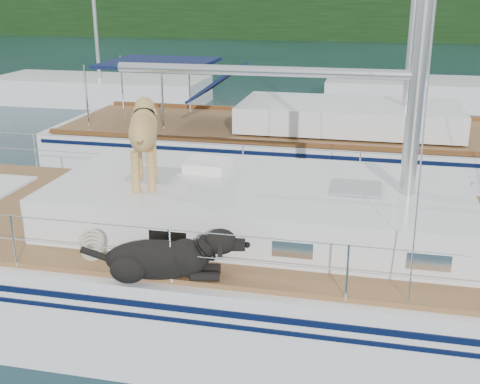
# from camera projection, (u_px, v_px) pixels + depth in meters

# --- Properties ---
(ground) EXTENTS (120.00, 120.00, 0.00)m
(ground) POSITION_uv_depth(u_px,v_px,m) (202.00, 303.00, 8.34)
(ground) COLOR black
(ground) RESTS_ON ground
(tree_line) EXTENTS (90.00, 3.00, 6.00)m
(tree_line) POSITION_uv_depth(u_px,v_px,m) (353.00, 2.00, 48.95)
(tree_line) COLOR black
(tree_line) RESTS_ON ground
(shore_bank) EXTENTS (92.00, 1.00, 1.20)m
(shore_bank) POSITION_uv_depth(u_px,v_px,m) (352.00, 32.00, 50.83)
(shore_bank) COLOR #595147
(shore_bank) RESTS_ON ground
(main_sailboat) EXTENTS (12.00, 3.95, 14.01)m
(main_sailboat) POSITION_uv_depth(u_px,v_px,m) (207.00, 259.00, 8.09)
(main_sailboat) COLOR white
(main_sailboat) RESTS_ON ground
(neighbor_sailboat) EXTENTS (11.00, 3.50, 13.30)m
(neighbor_sailboat) POSITION_uv_depth(u_px,v_px,m) (299.00, 149.00, 13.85)
(neighbor_sailboat) COLOR white
(neighbor_sailboat) RESTS_ON ground
(bg_boat_west) EXTENTS (8.00, 3.00, 11.65)m
(bg_boat_west) POSITION_uv_depth(u_px,v_px,m) (100.00, 91.00, 22.78)
(bg_boat_west) COLOR white
(bg_boat_west) RESTS_ON ground
(bg_boat_center) EXTENTS (7.20, 3.00, 11.65)m
(bg_boat_center) POSITION_uv_depth(u_px,v_px,m) (426.00, 93.00, 22.15)
(bg_boat_center) COLOR white
(bg_boat_center) RESTS_ON ground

